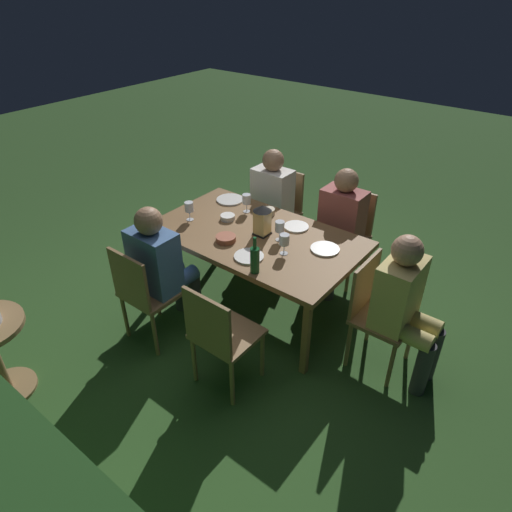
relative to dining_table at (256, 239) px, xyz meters
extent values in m
plane|color=#2D5123|center=(0.00, 0.00, -0.67)|extent=(16.00, 16.00, 0.00)
cube|color=brown|center=(0.00, 0.00, 0.03)|extent=(1.74, 1.02, 0.04)
cube|color=brown|center=(-0.80, -0.44, -0.33)|extent=(0.05, 0.05, 0.68)
cube|color=brown|center=(0.80, -0.44, -0.33)|extent=(0.05, 0.05, 0.68)
cube|color=brown|center=(-0.80, 0.44, -0.33)|extent=(0.05, 0.05, 0.68)
cube|color=brown|center=(0.80, 0.44, -0.33)|extent=(0.05, 0.05, 0.68)
cube|color=brown|center=(-0.39, 0.83, -0.24)|extent=(0.42, 0.40, 0.03)
cube|color=brown|center=(-0.39, 1.02, -0.01)|extent=(0.40, 0.02, 0.42)
cylinder|color=brown|center=(-0.21, 0.66, -0.46)|extent=(0.03, 0.03, 0.42)
cylinder|color=brown|center=(-0.57, 0.66, -0.46)|extent=(0.03, 0.03, 0.42)
cylinder|color=brown|center=(-0.21, 1.00, -0.46)|extent=(0.03, 0.03, 0.42)
cylinder|color=brown|center=(-0.57, 1.00, -0.46)|extent=(0.03, 0.03, 0.42)
cube|color=brown|center=(-1.19, 0.00, -0.24)|extent=(0.40, 0.42, 0.03)
cube|color=brown|center=(-1.00, 0.00, -0.01)|extent=(0.03, 0.40, 0.42)
cylinder|color=brown|center=(-1.36, -0.18, -0.46)|extent=(0.03, 0.03, 0.42)
cylinder|color=brown|center=(-1.36, 0.18, -0.46)|extent=(0.03, 0.03, 0.42)
cylinder|color=brown|center=(-1.02, -0.18, -0.46)|extent=(0.03, 0.03, 0.42)
cylinder|color=brown|center=(-1.02, 0.18, -0.46)|extent=(0.03, 0.03, 0.42)
cube|color=tan|center=(-1.25, 0.00, 0.03)|extent=(0.24, 0.38, 0.50)
sphere|color=tan|center=(-1.25, 0.00, 0.37)|extent=(0.21, 0.21, 0.21)
cylinder|color=tan|center=(-1.39, -0.09, -0.21)|extent=(0.36, 0.13, 0.13)
cylinder|color=tan|center=(-1.39, 0.09, -0.21)|extent=(0.36, 0.13, 0.13)
cylinder|color=#333338|center=(-1.55, -0.09, -0.45)|extent=(0.11, 0.11, 0.45)
cylinder|color=#333338|center=(-1.55, 0.09, -0.45)|extent=(0.11, 0.11, 0.45)
cube|color=brown|center=(0.39, -0.83, -0.24)|extent=(0.42, 0.40, 0.03)
cube|color=brown|center=(0.39, -1.02, -0.01)|extent=(0.40, 0.02, 0.42)
cylinder|color=brown|center=(0.21, -0.66, -0.46)|extent=(0.03, 0.03, 0.42)
cylinder|color=brown|center=(0.57, -0.66, -0.46)|extent=(0.03, 0.03, 0.42)
cylinder|color=brown|center=(0.21, -1.00, -0.46)|extent=(0.03, 0.03, 0.42)
cylinder|color=brown|center=(0.57, -1.00, -0.46)|extent=(0.03, 0.03, 0.42)
cube|color=white|center=(0.39, -0.77, 0.03)|extent=(0.38, 0.24, 0.50)
sphere|color=#997051|center=(0.39, -0.77, 0.37)|extent=(0.21, 0.21, 0.21)
cylinder|color=white|center=(0.30, -0.63, -0.21)|extent=(0.13, 0.36, 0.13)
cylinder|color=white|center=(0.48, -0.63, -0.21)|extent=(0.13, 0.36, 0.13)
cylinder|color=#333338|center=(0.30, -0.47, -0.45)|extent=(0.11, 0.11, 0.45)
cylinder|color=#333338|center=(0.48, -0.47, -0.45)|extent=(0.11, 0.11, 0.45)
cube|color=brown|center=(0.39, 0.83, -0.24)|extent=(0.42, 0.40, 0.03)
cube|color=brown|center=(0.39, 1.02, -0.01)|extent=(0.40, 0.02, 0.42)
cylinder|color=brown|center=(0.57, 0.66, -0.46)|extent=(0.03, 0.03, 0.42)
cylinder|color=brown|center=(0.21, 0.66, -0.46)|extent=(0.03, 0.03, 0.42)
cylinder|color=brown|center=(0.57, 1.00, -0.46)|extent=(0.03, 0.03, 0.42)
cylinder|color=brown|center=(0.21, 1.00, -0.46)|extent=(0.03, 0.03, 0.42)
cube|color=#426699|center=(0.39, 0.77, 0.03)|extent=(0.38, 0.24, 0.50)
sphere|color=#997051|center=(0.39, 0.77, 0.37)|extent=(0.21, 0.21, 0.21)
cylinder|color=#426699|center=(0.48, 0.63, -0.21)|extent=(0.13, 0.36, 0.13)
cylinder|color=#426699|center=(0.30, 0.63, -0.21)|extent=(0.13, 0.36, 0.13)
cylinder|color=#333338|center=(0.48, 0.47, -0.45)|extent=(0.11, 0.11, 0.45)
cylinder|color=#333338|center=(0.30, 0.47, -0.45)|extent=(0.11, 0.11, 0.45)
cube|color=brown|center=(-0.39, -0.83, -0.24)|extent=(0.42, 0.40, 0.03)
cube|color=brown|center=(-0.39, -1.02, -0.01)|extent=(0.40, 0.02, 0.42)
cylinder|color=brown|center=(-0.57, -0.66, -0.46)|extent=(0.03, 0.03, 0.42)
cylinder|color=brown|center=(-0.21, -0.66, -0.46)|extent=(0.03, 0.03, 0.42)
cylinder|color=brown|center=(-0.57, -1.00, -0.46)|extent=(0.03, 0.03, 0.42)
cylinder|color=brown|center=(-0.21, -1.00, -0.46)|extent=(0.03, 0.03, 0.42)
cube|color=#9E4C47|center=(-0.39, -0.77, 0.03)|extent=(0.38, 0.24, 0.50)
sphere|color=#997051|center=(-0.39, -0.77, 0.37)|extent=(0.21, 0.21, 0.21)
cylinder|color=#9E4C47|center=(-0.48, -0.63, -0.21)|extent=(0.13, 0.36, 0.13)
cylinder|color=#9E4C47|center=(-0.30, -0.63, -0.21)|extent=(0.13, 0.36, 0.13)
cylinder|color=#333338|center=(-0.48, -0.47, -0.45)|extent=(0.11, 0.11, 0.45)
cylinder|color=#333338|center=(-0.30, -0.47, -0.45)|extent=(0.11, 0.11, 0.45)
cube|color=black|center=(-0.04, -0.03, 0.06)|extent=(0.12, 0.12, 0.01)
cube|color=#F9D17A|center=(-0.04, -0.03, 0.17)|extent=(0.11, 0.11, 0.20)
cone|color=black|center=(-0.04, -0.03, 0.29)|extent=(0.15, 0.15, 0.05)
cylinder|color=#195128|center=(-0.33, 0.44, 0.15)|extent=(0.07, 0.07, 0.20)
cylinder|color=#195128|center=(-0.33, 0.44, 0.30)|extent=(0.03, 0.03, 0.09)
cylinder|color=silver|center=(0.61, 0.16, 0.05)|extent=(0.06, 0.06, 0.00)
cylinder|color=silver|center=(0.61, 0.16, 0.10)|extent=(0.01, 0.01, 0.08)
cylinder|color=silver|center=(0.61, 0.16, 0.18)|extent=(0.08, 0.08, 0.08)
cylinder|color=maroon|center=(0.61, 0.16, 0.15)|extent=(0.07, 0.07, 0.03)
cylinder|color=silver|center=(0.32, -0.27, 0.05)|extent=(0.06, 0.06, 0.00)
cylinder|color=silver|center=(0.32, -0.27, 0.10)|extent=(0.01, 0.01, 0.08)
cylinder|color=silver|center=(0.32, -0.27, 0.18)|extent=(0.08, 0.08, 0.08)
cylinder|color=maroon|center=(0.32, -0.27, 0.15)|extent=(0.07, 0.07, 0.03)
cylinder|color=silver|center=(-0.21, -0.04, 0.05)|extent=(0.06, 0.06, 0.00)
cylinder|color=silver|center=(-0.21, -0.04, 0.10)|extent=(0.01, 0.01, 0.08)
cylinder|color=silver|center=(-0.21, -0.04, 0.18)|extent=(0.08, 0.08, 0.08)
cylinder|color=maroon|center=(-0.21, -0.04, 0.15)|extent=(0.07, 0.07, 0.03)
cylinder|color=silver|center=(-0.36, 0.10, 0.05)|extent=(0.06, 0.06, 0.00)
cylinder|color=silver|center=(-0.36, 0.10, 0.10)|extent=(0.01, 0.01, 0.08)
cylinder|color=silver|center=(-0.36, 0.10, 0.18)|extent=(0.08, 0.08, 0.08)
cylinder|color=maroon|center=(-0.36, 0.10, 0.15)|extent=(0.07, 0.07, 0.03)
cylinder|color=silver|center=(-0.58, -0.14, 0.06)|extent=(0.23, 0.23, 0.01)
cylinder|color=silver|center=(-0.17, 0.31, 0.06)|extent=(0.23, 0.23, 0.01)
cylinder|color=white|center=(-0.20, -0.30, 0.06)|extent=(0.21, 0.21, 0.01)
cylinder|color=silver|center=(0.59, -0.35, 0.06)|extent=(0.26, 0.26, 0.01)
cylinder|color=#9E5138|center=(0.13, 0.24, 0.07)|extent=(0.16, 0.16, 0.04)
cylinder|color=#424C1E|center=(0.13, 0.24, 0.08)|extent=(0.14, 0.14, 0.01)
cylinder|color=silver|center=(0.36, -0.05, 0.07)|extent=(0.13, 0.13, 0.04)
cylinder|color=tan|center=(0.36, -0.05, 0.08)|extent=(0.11, 0.11, 0.01)
cylinder|color=#BCAD8E|center=(0.13, -0.34, 0.08)|extent=(0.13, 0.13, 0.06)
cylinder|color=#477533|center=(0.13, -0.34, 0.09)|extent=(0.11, 0.11, 0.02)
cylinder|color=#937047|center=(0.80, 1.91, -0.66)|extent=(0.40, 0.40, 0.02)
camera|label=1|loc=(-1.99, 2.56, 1.93)|focal=31.60mm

